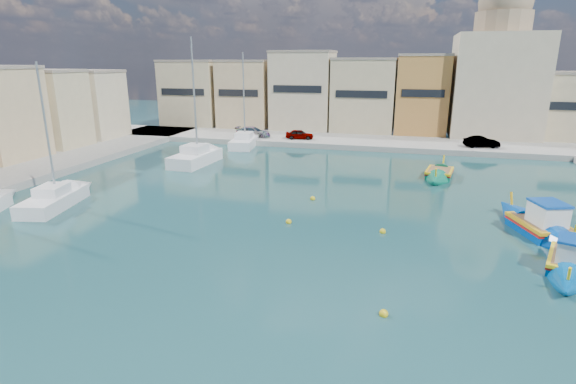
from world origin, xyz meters
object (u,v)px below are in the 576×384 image
at_px(yacht_midnorth, 205,155).
at_px(yacht_mid, 67,194).
at_px(church_block, 497,70).
at_px(luzzu_blue_cabin, 540,228).
at_px(luzzu_green, 439,174).
at_px(yacht_north, 248,140).
at_px(luzzu_turquoise_cabin, 570,263).

relative_size(yacht_midnorth, yacht_mid, 1.22).
xyz_separation_m(church_block, luzzu_blue_cabin, (-2.07, -33.85, -8.02)).
height_order(church_block, luzzu_green, church_block).
bearing_deg(yacht_north, yacht_midnorth, -95.92).
height_order(luzzu_turquoise_cabin, yacht_midnorth, yacht_midnorth).
xyz_separation_m(luzzu_turquoise_cabin, yacht_mid, (-30.98, 3.03, 0.09)).
bearing_deg(yacht_mid, church_block, 47.16).
bearing_deg(yacht_north, yacht_mid, -100.98).
height_order(luzzu_turquoise_cabin, luzzu_green, luzzu_turquoise_cabin).
xyz_separation_m(church_block, yacht_mid, (-32.82, -35.38, -8.01)).
relative_size(church_block, luzzu_blue_cabin, 2.10).
bearing_deg(church_block, luzzu_blue_cabin, -93.50).
xyz_separation_m(luzzu_blue_cabin, yacht_midnorth, (-27.03, 13.21, 0.11)).
xyz_separation_m(church_block, luzzu_turquoise_cabin, (-1.84, -38.42, -8.09)).
height_order(church_block, yacht_mid, church_block).
relative_size(luzzu_green, yacht_mid, 0.77).
bearing_deg(yacht_north, luzzu_green, -26.64).
height_order(luzzu_blue_cabin, yacht_mid, yacht_mid).
distance_m(luzzu_blue_cabin, yacht_mid, 30.78).
bearing_deg(luzzu_turquoise_cabin, yacht_north, 133.93).
height_order(church_block, yacht_north, church_block).
relative_size(luzzu_turquoise_cabin, luzzu_blue_cabin, 0.92).
xyz_separation_m(luzzu_turquoise_cabin, luzzu_blue_cabin, (-0.24, 4.56, 0.07)).
distance_m(church_block, luzzu_green, 24.25).
distance_m(yacht_north, yacht_midnorth, 9.56).
bearing_deg(luzzu_turquoise_cabin, yacht_midnorth, 146.90).
xyz_separation_m(yacht_midnorth, yacht_mid, (-3.72, -14.74, -0.09)).
relative_size(church_block, yacht_north, 1.70).
distance_m(church_block, yacht_mid, 48.92).
height_order(church_block, luzzu_turquoise_cabin, church_block).
bearing_deg(luzzu_blue_cabin, yacht_midnorth, 153.96).
bearing_deg(yacht_north, luzzu_turquoise_cabin, -46.07).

